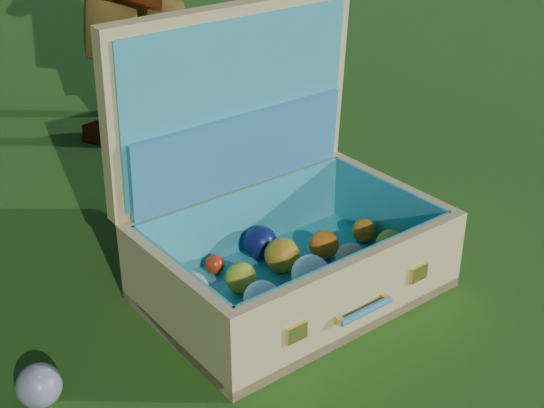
{
  "coord_description": "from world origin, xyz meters",
  "views": [
    {
      "loc": [
        -0.59,
        -1.19,
        0.88
      ],
      "look_at": [
        0.18,
        -0.08,
        0.17
      ],
      "focal_mm": 50.0,
      "sensor_mm": 36.0,
      "label": 1
    }
  ],
  "objects": [
    {
      "name": "suitcase",
      "position": [
        0.17,
        -0.09,
        0.16
      ],
      "size": [
        0.6,
        0.46,
        0.55
      ],
      "rotation": [
        0.0,
        0.0,
        0.06
      ],
      "color": "#DEC377",
      "rests_on": "ground"
    },
    {
      "name": "stray_ball",
      "position": [
        -0.36,
        -0.18,
        0.04
      ],
      "size": [
        0.08,
        0.08,
        0.08
      ],
      "primitive_type": "sphere",
      "color": "teal",
      "rests_on": "ground"
    },
    {
      "name": "ground",
      "position": [
        0.0,
        0.0,
        0.0
      ],
      "size": [
        60.0,
        60.0,
        0.0
      ],
      "primitive_type": "plane",
      "color": "#215114",
      "rests_on": "ground"
    }
  ]
}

